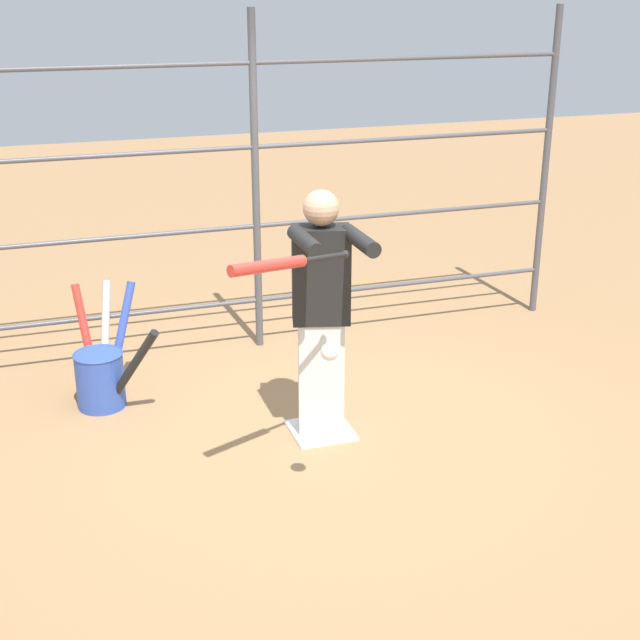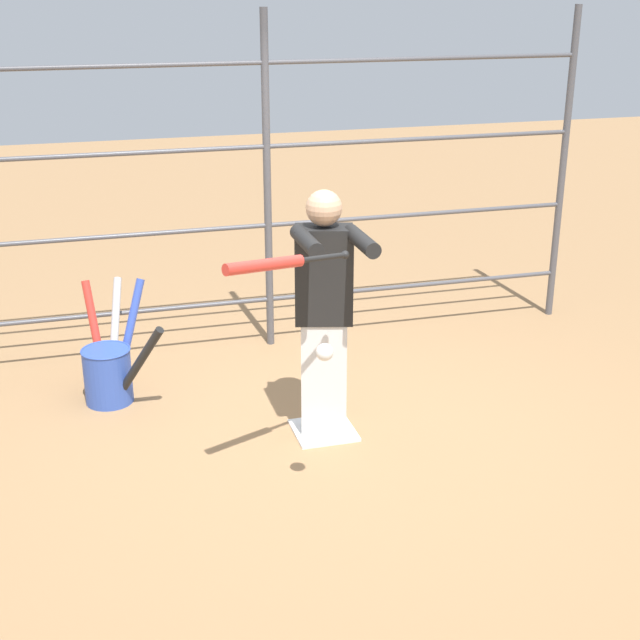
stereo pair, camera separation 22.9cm
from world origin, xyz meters
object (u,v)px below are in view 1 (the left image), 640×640
(baseball_bat_swinging, at_px, (278,264))
(softball_in_flight, at_px, (329,352))
(batter, at_px, (322,308))
(bat_bucket, at_px, (102,372))

(baseball_bat_swinging, bearing_deg, softball_in_flight, 131.87)
(batter, height_order, softball_in_flight, batter)
(softball_in_flight, height_order, bat_bucket, softball_in_flight)
(baseball_bat_swinging, relative_size, softball_in_flight, 8.28)
(baseball_bat_swinging, distance_m, softball_in_flight, 0.54)
(baseball_bat_swinging, xyz_separation_m, softball_in_flight, (-0.21, 0.23, -0.44))
(softball_in_flight, bearing_deg, batter, -106.00)
(batter, bearing_deg, baseball_bat_swinging, 54.60)
(baseball_bat_swinging, bearing_deg, batter, -125.40)
(batter, height_order, baseball_bat_swinging, batter)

